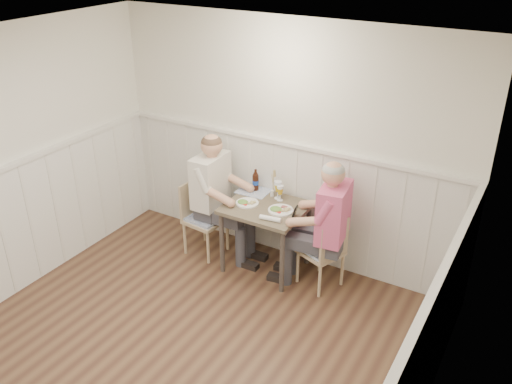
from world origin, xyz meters
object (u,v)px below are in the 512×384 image
chair_left (202,215)px  beer_bottle (256,181)px  man_in_pink (328,236)px  diner_cream (215,204)px  chair_right (325,250)px  grass_vase (272,184)px  dining_table (266,215)px

chair_left → beer_bottle: (0.51, 0.33, 0.40)m
chair_left → man_in_pink: size_ratio=0.59×
beer_bottle → diner_cream: bearing=-142.8°
diner_cream → beer_bottle: size_ratio=5.79×
chair_left → man_in_pink: 1.49m
beer_bottle → man_in_pink: bearing=-15.0°
chair_right → beer_bottle: bearing=164.5°
chair_right → man_in_pink: size_ratio=0.56×
grass_vase → chair_right: bearing=-17.5°
chair_left → grass_vase: size_ratio=2.52×
chair_left → man_in_pink: man_in_pink is taller
dining_table → diner_cream: size_ratio=0.57×
beer_bottle → grass_vase: 0.23m
diner_cream → chair_left: bearing=-160.2°
chair_right → diner_cream: bearing=-179.7°
man_in_pink → grass_vase: man_in_pink is taller
chair_right → diner_cream: (-1.31, -0.01, 0.17)m
chair_left → beer_bottle: bearing=32.7°
chair_right → beer_bottle: size_ratio=3.20×
diner_cream → grass_vase: size_ratio=4.31×
chair_left → diner_cream: diner_cream is taller
dining_table → man_in_pink: man_in_pink is taller
dining_table → diner_cream: 0.64m
dining_table → chair_right: bearing=0.2°
man_in_pink → diner_cream: bearing=-179.5°
diner_cream → grass_vase: (0.59, 0.24, 0.30)m
dining_table → chair_left: chair_left is taller
dining_table → beer_bottle: bearing=136.0°
diner_cream → grass_vase: 0.70m
beer_bottle → grass_vase: grass_vase is taller
chair_left → grass_vase: grass_vase is taller
dining_table → beer_bottle: 0.44m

